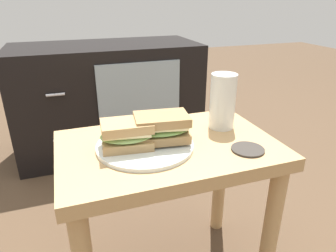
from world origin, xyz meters
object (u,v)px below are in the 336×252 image
Objects in this scene: tv_cabinet at (109,98)px; coaster at (248,149)px; sandwich_back at (161,127)px; sandwich_front at (127,134)px; plate at (145,145)px; beer_glass at (223,102)px.

tv_cabinet reaches higher than coaster.
sandwich_front is at bearing -178.44° from sandwich_back.
sandwich_back is at bearing 1.56° from plate.
sandwich_front reaches higher than plate.
beer_glass is at bearing -77.76° from tv_cabinet.
tv_cabinet is at bearing 84.44° from sandwich_front.
sandwich_front is at bearing -95.56° from tv_cabinet.
coaster is at bearing -27.65° from sandwich_back.
tv_cabinet is 1.08m from coaster.
tv_cabinet reaches higher than sandwich_front.
plate is 1.58× the size of sandwich_back.
plate is 1.74× the size of sandwich_front.
tv_cabinet is 6.20× the size of sandwich_back.
tv_cabinet is 6.85× the size of sandwich_front.
coaster is (-0.01, -0.15, -0.07)m from beer_glass.
sandwich_front is 0.30m from coaster.
sandwich_front is 0.09m from sandwich_back.
tv_cabinet is at bearing 100.16° from coaster.
beer_glass is at bearing 14.48° from sandwich_back.
sandwich_front reaches higher than coaster.
beer_glass is (0.24, 0.05, 0.07)m from plate.
sandwich_back is at bearing 152.35° from coaster.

